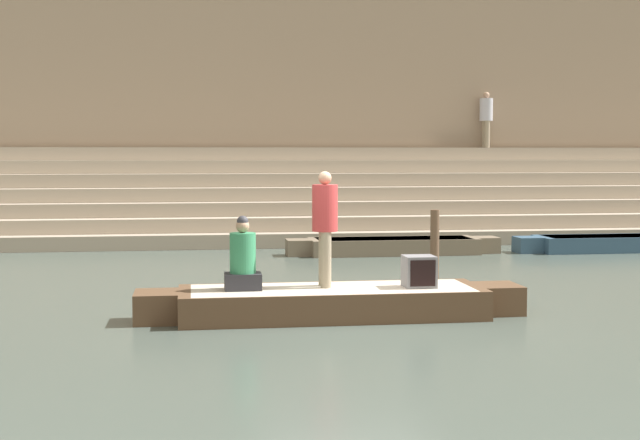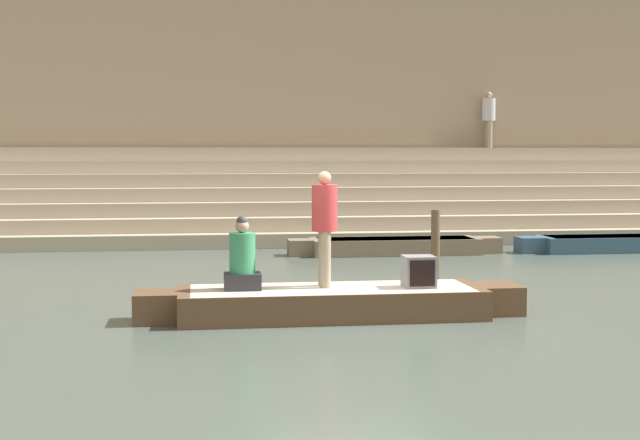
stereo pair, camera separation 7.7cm
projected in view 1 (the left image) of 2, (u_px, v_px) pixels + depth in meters
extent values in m
plane|color=#47544C|center=(349.00, 320.00, 12.71)|extent=(120.00, 120.00, 0.00)
cube|color=tan|center=(274.00, 234.00, 24.17)|extent=(36.00, 3.89, 0.36)
cube|color=#B2A28D|center=(273.00, 220.00, 24.42)|extent=(36.00, 3.33, 0.36)
cube|color=tan|center=(272.00, 206.00, 24.67)|extent=(36.00, 2.78, 0.36)
cube|color=#B2A28D|center=(271.00, 193.00, 24.92)|extent=(36.00, 2.22, 0.36)
cube|color=tan|center=(270.00, 180.00, 25.16)|extent=(36.00, 1.67, 0.36)
cube|color=#B2A28D|center=(269.00, 167.00, 25.41)|extent=(36.00, 1.11, 0.36)
cube|color=tan|center=(268.00, 154.00, 25.66)|extent=(36.00, 0.56, 0.36)
cube|color=tan|center=(265.00, 90.00, 26.38)|extent=(34.20, 1.20, 8.53)
cube|color=brown|center=(268.00, 225.00, 26.07)|extent=(34.20, 0.12, 0.60)
cube|color=brown|center=(332.00, 303.00, 12.90)|extent=(4.40, 1.37, 0.43)
cube|color=beige|center=(332.00, 290.00, 12.89)|extent=(4.05, 1.27, 0.05)
cube|color=brown|center=(498.00, 299.00, 13.26)|extent=(0.62, 0.75, 0.43)
cube|color=brown|center=(156.00, 307.00, 12.54)|extent=(0.62, 0.75, 0.43)
cylinder|color=olive|center=(281.00, 288.00, 13.58)|extent=(2.24, 0.04, 0.04)
cylinder|color=gray|center=(324.00, 258.00, 13.08)|extent=(0.16, 0.16, 0.81)
cylinder|color=gray|center=(326.00, 260.00, 12.88)|extent=(0.16, 0.16, 0.81)
cylinder|color=#B23333|center=(325.00, 208.00, 12.93)|extent=(0.37, 0.37, 0.68)
sphere|color=tan|center=(325.00, 178.00, 12.90)|extent=(0.19, 0.19, 0.19)
cube|color=#28282D|center=(243.00, 281.00, 12.73)|extent=(0.52, 0.41, 0.24)
cylinder|color=#338456|center=(243.00, 253.00, 12.70)|extent=(0.37, 0.37, 0.58)
sphere|color=tan|center=(243.00, 226.00, 12.67)|extent=(0.19, 0.19, 0.19)
sphere|color=#333338|center=(243.00, 221.00, 12.67)|extent=(0.16, 0.16, 0.16)
cube|color=slate|center=(419.00, 271.00, 12.97)|extent=(0.45, 0.42, 0.46)
cube|color=black|center=(423.00, 273.00, 12.76)|extent=(0.37, 0.02, 0.38)
cube|color=#756651|center=(393.00, 246.00, 21.06)|extent=(3.98, 1.15, 0.38)
cube|color=#2D2D2D|center=(393.00, 239.00, 21.05)|extent=(3.66, 1.05, 0.05)
cube|color=#756651|center=(486.00, 245.00, 21.39)|extent=(0.56, 0.63, 0.38)
cube|color=#756651|center=(298.00, 248.00, 20.74)|extent=(0.56, 0.63, 0.38)
cube|color=#33516B|center=(621.00, 243.00, 21.73)|extent=(4.19, 1.15, 0.38)
cube|color=#2D2D2D|center=(621.00, 237.00, 21.72)|extent=(3.86, 1.05, 0.05)
cube|color=#33516B|center=(528.00, 245.00, 21.39)|extent=(0.59, 0.63, 0.38)
cylinder|color=brown|center=(435.00, 248.00, 16.03)|extent=(0.16, 0.16, 1.36)
cylinder|color=gray|center=(485.00, 134.00, 26.65)|extent=(0.16, 0.16, 0.80)
cylinder|color=gray|center=(487.00, 134.00, 26.44)|extent=(0.16, 0.16, 0.80)
cylinder|color=#B2B2BC|center=(486.00, 110.00, 26.49)|extent=(0.39, 0.39, 0.67)
sphere|color=tan|center=(486.00, 95.00, 26.46)|extent=(0.19, 0.19, 0.19)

